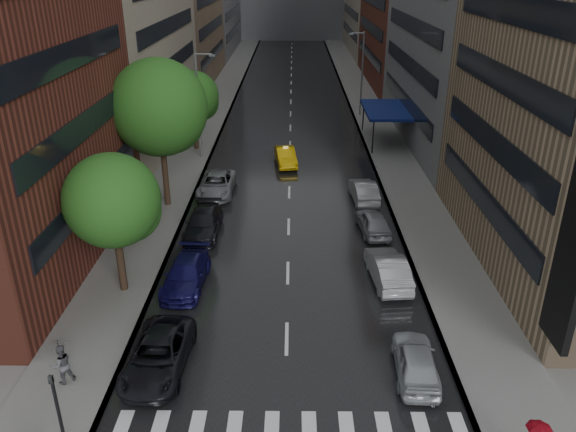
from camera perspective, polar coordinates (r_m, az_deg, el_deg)
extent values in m
plane|color=gray|center=(23.40, -0.24, -18.22)|extent=(220.00, 220.00, 0.00)
cube|color=black|center=(69.05, 0.28, 11.16)|extent=(14.00, 140.00, 0.01)
cube|color=gray|center=(69.65, -7.29, 11.14)|extent=(4.00, 140.00, 0.15)
cube|color=gray|center=(69.59, 7.85, 11.10)|extent=(4.00, 140.00, 0.15)
cube|color=#937A5B|center=(82.77, -10.83, 20.67)|extent=(8.00, 28.00, 22.00)
cube|color=slate|center=(55.35, 16.95, 19.46)|extent=(8.00, 28.00, 24.00)
cylinder|color=#382619|center=(30.09, -16.70, -3.95)|extent=(0.40, 0.40, 4.15)
sphere|color=#1E5116|center=(28.80, -17.44, 1.51)|extent=(4.74, 4.74, 4.74)
cylinder|color=#382619|center=(39.81, -12.41, 4.75)|extent=(0.40, 0.40, 5.66)
sphere|color=#1E5116|center=(38.63, -12.98, 10.69)|extent=(6.47, 6.47, 6.47)
cylinder|color=#382619|center=(52.32, -9.37, 8.73)|extent=(0.40, 0.40, 3.96)
sphere|color=#1E5116|center=(51.61, -9.59, 11.90)|extent=(4.53, 4.53, 4.53)
imported|color=yellow|center=(48.02, -0.24, 6.07)|extent=(2.14, 4.59, 1.46)
imported|color=black|center=(24.99, -13.03, -13.57)|extent=(2.61, 5.31, 1.45)
imported|color=#110E42|center=(30.44, -10.31, -5.81)|extent=(2.28, 5.09, 1.45)
imported|color=black|center=(35.97, -8.58, -0.70)|extent=(2.16, 5.17, 1.49)
imported|color=gray|center=(42.16, -7.24, 3.24)|extent=(2.65, 5.49, 1.51)
imported|color=#9DA1A6|center=(24.66, 12.85, -14.14)|extent=(1.96, 4.34, 1.45)
imported|color=#9A999E|center=(30.81, 10.11, -5.26)|extent=(2.10, 4.94, 1.58)
imported|color=gray|center=(36.14, 8.65, -0.61)|extent=(2.12, 4.40, 1.45)
imported|color=#A2A3A8|center=(40.97, 7.69, 2.58)|extent=(1.91, 4.68, 1.51)
imported|color=#515056|center=(25.15, -22.00, -13.80)|extent=(1.08, 1.05, 1.76)
imported|color=black|center=(24.70, -22.28, -12.38)|extent=(0.96, 0.98, 0.88)
imported|color=#A90D1D|center=(21.35, 24.11, -19.37)|extent=(0.82, 0.82, 0.72)
cylinder|color=black|center=(21.60, -22.14, -18.56)|extent=(0.12, 0.12, 3.20)
imported|color=black|center=(20.71, -22.77, -15.69)|extent=(0.18, 0.15, 0.90)
cylinder|color=gray|center=(49.18, -9.10, 10.96)|extent=(0.18, 0.18, 9.00)
cube|color=gray|center=(48.19, -7.73, 15.86)|extent=(0.50, 0.22, 0.16)
cylinder|color=gray|center=(63.66, 7.53, 14.09)|extent=(0.18, 0.18, 9.00)
cube|color=gray|center=(62.90, 6.42, 17.89)|extent=(0.50, 0.22, 0.16)
cube|color=navy|center=(54.44, 9.90, 10.58)|extent=(4.00, 8.00, 0.25)
cylinder|color=black|center=(50.96, 8.63, 7.97)|extent=(0.12, 0.12, 3.00)
cylinder|color=black|center=(58.22, 7.66, 10.09)|extent=(0.12, 0.12, 3.00)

